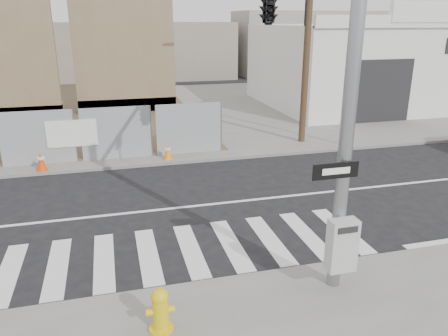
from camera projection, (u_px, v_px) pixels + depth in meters
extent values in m
plane|color=black|center=(175.00, 208.00, 12.68)|extent=(100.00, 100.00, 0.00)
cube|color=slate|center=(138.00, 113.00, 25.46)|extent=(50.00, 20.00, 0.12)
cylinder|color=gray|center=(349.00, 113.00, 7.73)|extent=(0.26, 0.26, 7.00)
cube|color=#B2B2AF|center=(342.00, 245.00, 8.26)|extent=(0.55, 0.30, 1.05)
cube|color=black|center=(336.00, 171.00, 7.85)|extent=(0.90, 0.03, 0.30)
cube|color=silver|center=(336.00, 171.00, 7.83)|extent=(0.55, 0.01, 0.12)
imported|color=black|center=(307.00, 0.00, 8.93)|extent=(0.16, 0.20, 1.00)
imported|color=black|center=(269.00, 4.00, 10.95)|extent=(0.53, 2.48, 1.00)
cylinder|color=gray|center=(348.00, 83.00, 17.96)|extent=(0.12, 0.12, 5.20)
imported|color=black|center=(354.00, 19.00, 17.16)|extent=(0.16, 0.20, 1.00)
cube|color=brown|center=(4.00, 113.00, 23.06)|extent=(6.00, 1.30, 0.80)
cube|color=brown|center=(124.00, 40.00, 24.03)|extent=(5.50, 0.50, 8.00)
cube|color=brown|center=(128.00, 104.00, 25.56)|extent=(5.50, 1.30, 0.80)
cube|color=silver|center=(364.00, 65.00, 27.18)|extent=(12.00, 10.00, 4.80)
cube|color=silver|center=(425.00, 21.00, 21.77)|extent=(12.00, 0.30, 0.60)
cube|color=silver|center=(427.00, 12.00, 21.57)|extent=(4.00, 0.30, 1.00)
cube|color=black|center=(382.00, 91.00, 22.35)|extent=(3.40, 0.06, 3.20)
cylinder|color=#4C3523|center=(308.00, 22.00, 17.65)|extent=(0.28, 0.28, 10.00)
cylinder|color=#DAB70C|center=(161.00, 328.00, 7.54)|extent=(0.43, 0.43, 0.04)
cylinder|color=#DAB70C|center=(161.00, 314.00, 7.44)|extent=(0.28, 0.28, 0.64)
sphere|color=#DAB70C|center=(160.00, 297.00, 7.33)|extent=(0.30, 0.30, 0.30)
cylinder|color=#DAB70C|center=(150.00, 312.00, 7.38)|extent=(0.15, 0.12, 0.12)
cylinder|color=#DAB70C|center=(170.00, 309.00, 7.46)|extent=(0.15, 0.12, 0.12)
cube|color=#E5420C|center=(42.00, 170.00, 15.50)|extent=(0.44, 0.44, 0.03)
cone|color=#E5420C|center=(41.00, 161.00, 15.39)|extent=(0.39, 0.39, 0.71)
cylinder|color=silver|center=(41.00, 158.00, 15.36)|extent=(0.27, 0.27, 0.08)
cube|color=orange|center=(168.00, 159.00, 16.76)|extent=(0.35, 0.35, 0.03)
cone|color=orange|center=(168.00, 151.00, 16.67)|extent=(0.31, 0.31, 0.63)
cylinder|color=silver|center=(168.00, 149.00, 16.64)|extent=(0.24, 0.24, 0.07)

